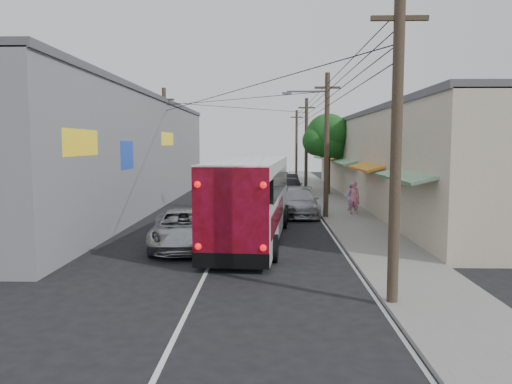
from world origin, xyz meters
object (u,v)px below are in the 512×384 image
(parked_car_far, at_px, (289,182))
(pedestrian_far, at_px, (351,197))
(coach_bus, at_px, (252,198))
(parked_suv, at_px, (299,202))
(parked_car_mid, at_px, (290,186))
(pedestrian_near, at_px, (354,198))
(jeepney, at_px, (183,229))

(parked_car_far, height_order, pedestrian_far, pedestrian_far)
(coach_bus, height_order, parked_car_far, coach_bus)
(parked_suv, relative_size, parked_car_far, 1.18)
(parked_car_mid, relative_size, pedestrian_near, 2.33)
(jeepney, relative_size, pedestrian_far, 3.39)
(parked_car_mid, bearing_deg, coach_bus, -104.00)
(jeepney, xyz_separation_m, parked_suv, (5.20, 9.17, 0.02))
(coach_bus, relative_size, parked_suv, 2.29)
(coach_bus, bearing_deg, jeepney, -139.30)
(parked_car_mid, height_order, pedestrian_near, pedestrian_near)
(pedestrian_near, bearing_deg, coach_bus, 66.52)
(pedestrian_far, bearing_deg, parked_car_far, -61.42)
(parked_car_far, bearing_deg, parked_suv, -93.54)
(coach_bus, bearing_deg, pedestrian_far, 61.83)
(parked_suv, relative_size, parked_car_mid, 1.22)
(coach_bus, xyz_separation_m, parked_car_mid, (2.50, 18.96, -1.05))
(parked_car_mid, bearing_deg, parked_suv, -96.50)
(parked_suv, bearing_deg, pedestrian_near, -1.31)
(parked_car_far, bearing_deg, pedestrian_far, -80.07)
(coach_bus, height_order, parked_car_mid, coach_bus)
(jeepney, height_order, parked_car_mid, jeepney)
(jeepney, relative_size, parked_car_far, 1.20)
(coach_bus, bearing_deg, parked_suv, 75.48)
(parked_suv, bearing_deg, parked_car_far, 90.48)
(coach_bus, distance_m, parked_car_mid, 19.15)
(coach_bus, distance_m, parked_suv, 7.69)
(pedestrian_far, bearing_deg, parked_suv, 43.21)
(jeepney, relative_size, parked_car_mid, 1.24)
(pedestrian_far, bearing_deg, parked_car_mid, -56.87)
(pedestrian_near, bearing_deg, parked_car_mid, -60.33)
(parked_suv, height_order, parked_car_far, parked_suv)
(jeepney, xyz_separation_m, parked_car_far, (5.20, 24.52, -0.01))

